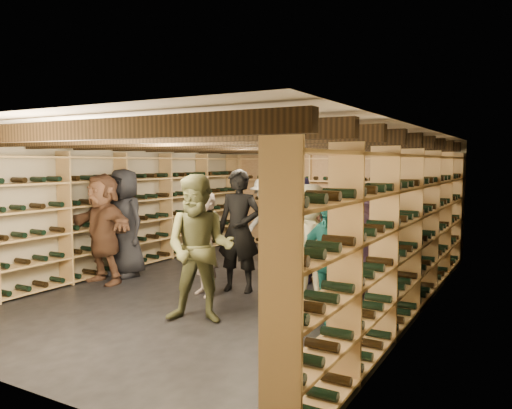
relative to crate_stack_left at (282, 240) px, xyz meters
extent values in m
plane|color=black|center=(0.41, -2.21, -0.42)|extent=(8.00, 8.00, 0.00)
cube|color=tan|center=(0.41, 1.79, 0.78)|extent=(5.50, 0.02, 2.40)
cube|color=tan|center=(0.41, -6.21, 0.78)|extent=(5.50, 0.02, 2.40)
cube|color=tan|center=(-2.34, -2.21, 0.78)|extent=(0.02, 8.00, 2.40)
cube|color=tan|center=(3.16, -2.21, 0.78)|extent=(0.02, 8.00, 2.40)
cube|color=beige|center=(0.41, -2.21, 1.98)|extent=(5.50, 8.00, 0.01)
cube|color=black|center=(0.41, -5.71, 1.83)|extent=(5.40, 0.12, 0.18)
cube|color=black|center=(0.41, -4.83, 1.83)|extent=(5.40, 0.12, 0.18)
cube|color=black|center=(0.41, -3.96, 1.83)|extent=(5.40, 0.12, 0.18)
cube|color=black|center=(0.41, -3.08, 1.83)|extent=(5.40, 0.12, 0.18)
cube|color=black|center=(0.41, -2.21, 1.83)|extent=(5.40, 0.12, 0.18)
cube|color=black|center=(0.41, -1.33, 1.83)|extent=(5.40, 0.12, 0.18)
cube|color=black|center=(0.41, -0.46, 1.83)|extent=(5.40, 0.12, 0.18)
cube|color=black|center=(0.41, 0.42, 1.83)|extent=(5.40, 0.12, 0.18)
cube|color=black|center=(0.41, 1.29, 1.83)|extent=(5.40, 0.12, 0.18)
cube|color=tan|center=(-2.16, -2.21, 0.65)|extent=(0.32, 7.50, 2.15)
cube|color=tan|center=(2.98, -2.21, 0.65)|extent=(0.32, 7.50, 2.15)
cube|color=tan|center=(0.41, 1.62, 0.65)|extent=(4.70, 0.30, 2.15)
cube|color=tan|center=(0.00, 0.00, -0.34)|extent=(0.51, 0.34, 0.17)
cube|color=tan|center=(0.00, 0.00, -0.17)|extent=(0.51, 0.34, 0.17)
cube|color=tan|center=(0.00, 0.00, 0.00)|extent=(0.51, 0.34, 0.17)
cube|color=tan|center=(0.00, 0.00, 0.17)|extent=(0.51, 0.34, 0.17)
cube|color=tan|center=(0.00, 0.00, 0.34)|extent=(0.51, 0.34, 0.17)
cube|color=tan|center=(1.51, 0.36, -0.34)|extent=(0.56, 0.42, 0.17)
cube|color=tan|center=(1.51, 0.36, -0.17)|extent=(0.56, 0.42, 0.17)
cube|color=tan|center=(1.51, 0.36, 0.00)|extent=(0.56, 0.42, 0.17)
cube|color=tan|center=(2.11, -0.38, -0.34)|extent=(0.55, 0.42, 0.17)
imported|color=black|center=(-1.77, -2.54, 0.51)|extent=(0.99, 0.72, 1.86)
imported|color=black|center=(0.49, -2.44, 0.51)|extent=(0.76, 0.57, 1.87)
imported|color=brown|center=(0.84, -3.94, 0.49)|extent=(1.08, 0.97, 1.83)
imported|color=beige|center=(1.80, -2.77, 0.42)|extent=(1.18, 0.80, 1.68)
imported|color=#1D706E|center=(2.21, -3.14, 0.35)|extent=(0.98, 0.62, 1.55)
imported|color=brown|center=(-1.72, -3.09, 0.47)|extent=(1.72, 0.77, 1.80)
imported|color=#1F1A3F|center=(0.98, -1.39, 0.46)|extent=(1.01, 0.84, 1.76)
imported|color=gray|center=(0.19, -2.92, 0.35)|extent=(0.65, 0.54, 1.54)
imported|color=#4D2B1D|center=(1.53, -1.46, 0.34)|extent=(0.79, 0.64, 1.52)
imported|color=#BBB6AB|center=(0.15, -0.91, 0.43)|extent=(1.25, 0.93, 1.72)
imported|color=#224637|center=(0.70, -0.91, 0.33)|extent=(0.96, 0.67, 1.51)
imported|color=slate|center=(2.33, -1.90, 0.38)|extent=(1.56, 0.83, 1.61)
imported|color=#36373C|center=(1.60, -0.91, 0.51)|extent=(1.05, 0.85, 1.86)
camera|label=1|loc=(4.43, -8.85, 1.55)|focal=35.00mm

